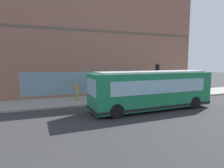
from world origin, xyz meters
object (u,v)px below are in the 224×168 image
at_px(city_bus_nearside, 152,90).
at_px(pedestrian_walking_along_curb, 77,90).
at_px(traffic_light_near_corner, 157,74).
at_px(fire_hydrant, 135,94).
at_px(pedestrian_near_hydrant, 165,84).

relative_size(city_bus_nearside, pedestrian_walking_along_curb, 5.83).
relative_size(traffic_light_near_corner, fire_hydrant, 4.75).
distance_m(city_bus_nearside, pedestrian_walking_along_curb, 7.05).
bearing_deg(fire_hydrant, traffic_light_near_corner, -105.58).
xyz_separation_m(city_bus_nearside, traffic_light_near_corner, (3.55, -2.86, 1.05)).
relative_size(traffic_light_near_corner, pedestrian_walking_along_curb, 2.03).
bearing_deg(pedestrian_near_hydrant, fire_hydrant, 111.23).
xyz_separation_m(traffic_light_near_corner, pedestrian_walking_along_curb, (1.32, 7.94, -1.45)).
xyz_separation_m(fire_hydrant, pedestrian_walking_along_curb, (0.73, 5.80, 0.64)).
distance_m(city_bus_nearside, pedestrian_near_hydrant, 8.41).
distance_m(fire_hydrant, pedestrian_walking_along_curb, 5.88).
height_order(traffic_light_near_corner, fire_hydrant, traffic_light_near_corner).
relative_size(city_bus_nearside, fire_hydrant, 13.68).
bearing_deg(city_bus_nearside, traffic_light_near_corner, -38.84).
height_order(city_bus_nearside, pedestrian_near_hydrant, city_bus_nearside).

